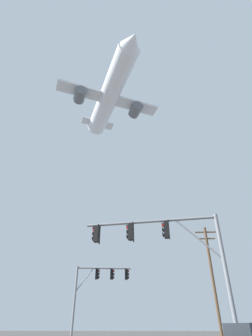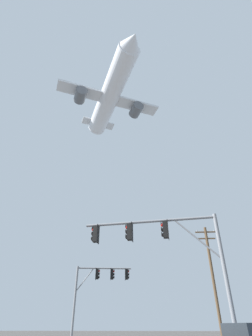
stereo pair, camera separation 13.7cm
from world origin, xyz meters
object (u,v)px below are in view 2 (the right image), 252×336
(signal_pole_near, at_px, (164,244))
(airplane, at_px, (110,95))
(signal_pole_far, at_px, (98,283))
(utility_pole, at_px, (213,277))

(signal_pole_near, xyz_separation_m, airplane, (-7.03, 25.22, 38.83))
(signal_pole_far, relative_size, airplane, 0.23)
(signal_pole_near, distance_m, signal_pole_far, 13.06)
(signal_pole_near, relative_size, airplane, 0.26)
(signal_pole_far, distance_m, airplane, 41.40)
(utility_pole, relative_size, airplane, 0.38)
(signal_pole_far, xyz_separation_m, airplane, (-1.64, 13.33, 39.16))
(signal_pole_far, bearing_deg, airplane, 97.01)
(signal_pole_near, height_order, airplane, airplane)
(signal_pole_far, height_order, utility_pole, utility_pole)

